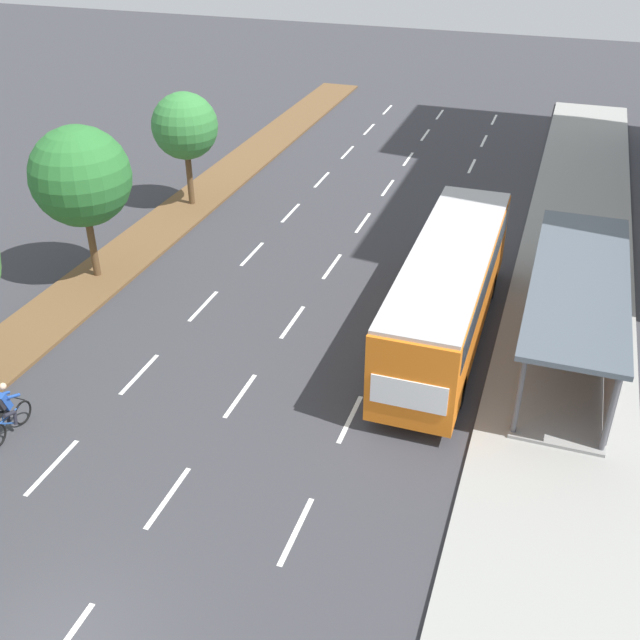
{
  "coord_description": "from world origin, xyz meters",
  "views": [
    {
      "loc": [
        8.17,
        -7.23,
        13.82
      ],
      "look_at": [
        1.51,
        12.37,
        1.2
      ],
      "focal_mm": 41.93,
      "sensor_mm": 36.0,
      "label": 1
    }
  ],
  "objects_px": {
    "bus": "(448,286)",
    "cyclist": "(7,412)",
    "median_tree_fourth": "(185,126)",
    "median_tree_third": "(81,177)",
    "bus_shelter": "(583,310)"
  },
  "relations": [
    {
      "from": "bus",
      "to": "cyclist",
      "type": "relative_size",
      "value": 6.2
    },
    {
      "from": "cyclist",
      "to": "median_tree_fourth",
      "type": "bearing_deg",
      "value": 99.69
    },
    {
      "from": "bus",
      "to": "median_tree_third",
      "type": "distance_m",
      "value": 13.84
    },
    {
      "from": "bus",
      "to": "cyclist",
      "type": "bearing_deg",
      "value": -140.15
    },
    {
      "from": "cyclist",
      "to": "median_tree_fourth",
      "type": "relative_size",
      "value": 0.35
    },
    {
      "from": "bus_shelter",
      "to": "median_tree_third",
      "type": "xyz_separation_m",
      "value": [
        -17.96,
        -0.04,
        2.27
      ]
    },
    {
      "from": "cyclist",
      "to": "median_tree_fourth",
      "type": "height_order",
      "value": "median_tree_fourth"
    },
    {
      "from": "bus",
      "to": "median_tree_third",
      "type": "relative_size",
      "value": 1.92
    },
    {
      "from": "bus_shelter",
      "to": "cyclist",
      "type": "bearing_deg",
      "value": -148.82
    },
    {
      "from": "bus",
      "to": "median_tree_fourth",
      "type": "height_order",
      "value": "median_tree_fourth"
    },
    {
      "from": "bus_shelter",
      "to": "cyclist",
      "type": "relative_size",
      "value": 5.56
    },
    {
      "from": "bus_shelter",
      "to": "median_tree_fourth",
      "type": "distance_m",
      "value": 19.45
    },
    {
      "from": "bus_shelter",
      "to": "bus",
      "type": "height_order",
      "value": "bus"
    },
    {
      "from": "bus_shelter",
      "to": "median_tree_third",
      "type": "distance_m",
      "value": 18.1
    },
    {
      "from": "median_tree_third",
      "to": "median_tree_fourth",
      "type": "bearing_deg",
      "value": 88.64
    }
  ]
}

